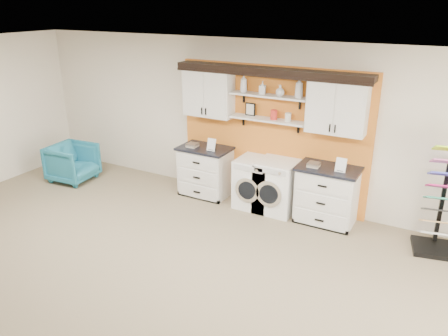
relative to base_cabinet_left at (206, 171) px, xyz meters
The scene contains 21 objects.
ceiling 4.47m from the base_cabinet_left, 72.76° to the right, with size 10.00×10.00×0.00m, color white.
wall_back 1.51m from the base_cabinet_left, 17.63° to the left, with size 10.00×10.00×0.00m, color beige.
accent_panel 1.39m from the base_cabinet_left, 16.00° to the left, with size 3.40×0.07×2.40m, color orange.
upper_cabinet_left 1.43m from the base_cabinet_left, 90.00° to the left, with size 0.90×0.35×0.84m.
upper_cabinet_right 2.68m from the base_cabinet_left, ahead, with size 0.90×0.35×0.84m.
shelf_lower 1.57m from the base_cabinet_left, ahead, with size 1.32×0.28×0.03m, color silver.
shelf_upper 1.86m from the base_cabinet_left, ahead, with size 1.32×0.28×0.03m, color silver.
crown_molding 2.19m from the base_cabinet_left, ahead, with size 3.30×0.41×0.13m.
picture_frame 1.44m from the base_cabinet_left, 14.85° to the left, with size 0.18×0.02×0.22m.
canister_red 1.70m from the base_cabinet_left, ahead, with size 0.11×0.11×0.16m, color red.
canister_cream 1.89m from the base_cabinet_left, ahead, with size 0.10×0.10×0.14m, color silver.
base_cabinet_left is the anchor object (origin of this frame).
base_cabinet_right 2.26m from the base_cabinet_left, ahead, with size 0.97×0.66×0.95m.
washer 1.01m from the base_cabinet_left, ahead, with size 0.62×0.71×0.86m.
dryer 1.40m from the base_cabinet_left, ahead, with size 0.64×0.71×0.90m.
sample_rack 3.93m from the base_cabinet_left, ahead, with size 0.74×0.65×1.76m.
armchair 2.75m from the base_cabinet_left, 165.27° to the right, with size 0.79×0.81×0.74m, color #1E6E8A.
soap_bottle_a 1.78m from the base_cabinet_left, 13.32° to the left, with size 0.12×0.12×0.30m, color silver.
soap_bottle_b 1.89m from the base_cabinet_left, ahead, with size 0.09×0.10×0.21m, color silver.
soap_bottle_c 2.06m from the base_cabinet_left, ahead, with size 0.14×0.14×0.18m, color silver.
soap_bottle_d 2.33m from the base_cabinet_left, ahead, with size 0.13×0.13×0.33m, color silver.
Camera 1 is at (2.75, -2.71, 3.38)m, focal length 35.00 mm.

